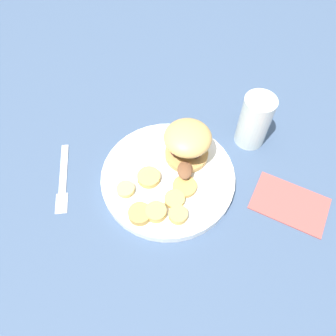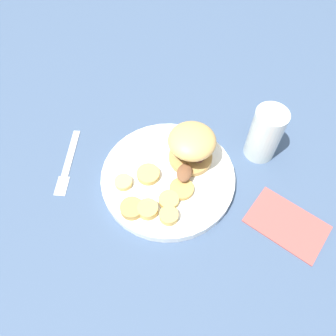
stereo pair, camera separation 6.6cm
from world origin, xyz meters
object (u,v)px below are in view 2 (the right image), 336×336
at_px(dinner_plate, 168,177).
at_px(sandwich, 191,146).
at_px(drinking_glass, 265,134).
at_px(fork, 68,162).

relative_size(dinner_plate, sandwich, 2.23).
bearing_deg(drinking_glass, dinner_plate, 34.14).
xyz_separation_m(dinner_plate, drinking_glass, (-0.18, -0.12, 0.05)).
distance_m(dinner_plate, fork, 0.23).
height_order(dinner_plate, fork, dinner_plate).
distance_m(sandwich, fork, 0.28).
bearing_deg(sandwich, drinking_glass, -153.48).
bearing_deg(fork, drinking_glass, -161.84).
xyz_separation_m(dinner_plate, fork, (0.22, 0.01, -0.01)).
relative_size(sandwich, fork, 0.73).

